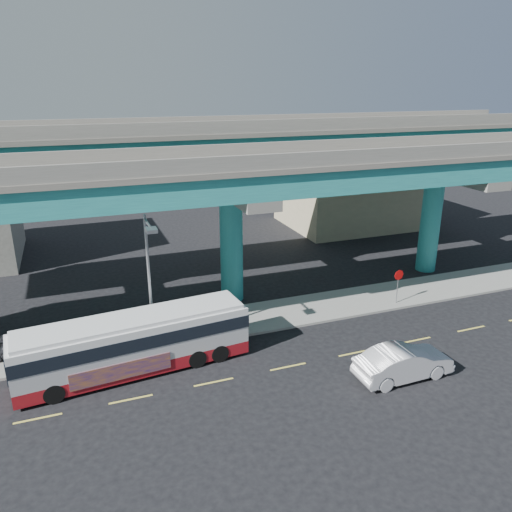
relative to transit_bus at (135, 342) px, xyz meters
name	(u,v)px	position (x,y,z in m)	size (l,w,h in m)	color
ground	(286,364)	(7.36, -2.17, -1.63)	(120.00, 120.00, 0.00)	black
sidewalk	(250,319)	(7.36, 3.33, -1.56)	(70.00, 4.00, 0.15)	gray
lane_markings	(288,367)	(7.36, -2.47, -1.63)	(58.00, 0.12, 0.01)	#D8C64C
viaduct	(230,164)	(7.36, 6.93, 7.51)	(52.00, 12.40, 11.70)	#20767A
building_beige	(356,190)	(25.36, 20.81, 1.88)	(14.00, 10.23, 7.00)	tan
transit_bus	(135,342)	(0.00, 0.00, 0.00)	(11.79, 3.62, 2.98)	maroon
sedan	(403,363)	(12.31, -5.36, -0.80)	(5.05, 1.82, 1.66)	silver
parked_car	(19,345)	(-5.65, 3.42, -0.87)	(3.85, 2.23, 1.23)	#2E2E33
street_lamp	(150,267)	(1.20, 1.27, 3.40)	(0.50, 2.45, 7.49)	gray
stop_sign	(398,279)	(17.21, 2.01, 0.18)	(0.70, 0.09, 2.33)	gray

